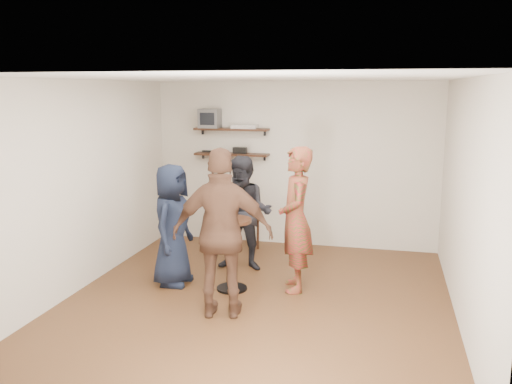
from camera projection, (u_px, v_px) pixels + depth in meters
room at (257, 194)px, 6.21m from camera, size 4.58×5.08×2.68m
shelf_upper at (231, 129)px, 8.61m from camera, size 1.20×0.25×0.04m
shelf_lower at (232, 154)px, 8.68m from camera, size 1.20×0.25×0.04m
crt_monitor at (210, 118)px, 8.66m from camera, size 0.32×0.30×0.30m
dvd_deck at (245, 126)px, 8.55m from camera, size 0.40×0.24×0.06m
radio at (240, 150)px, 8.64m from camera, size 0.22×0.10×0.10m
power_strip at (211, 151)px, 8.81m from camera, size 0.30×0.05×0.03m
side_table at (243, 222)px, 8.31m from camera, size 0.48×0.48×0.56m
vase_lilies at (243, 198)px, 8.24m from camera, size 0.19×0.19×0.91m
drinks_table at (231, 245)px, 6.71m from camera, size 0.50×0.50×0.91m
wine_glass_fl at (226, 207)px, 6.60m from camera, size 0.07×0.07×0.22m
wine_glass_fr at (235, 209)px, 6.59m from camera, size 0.07×0.07×0.20m
wine_glass_bl at (230, 208)px, 6.68m from camera, size 0.06×0.06×0.19m
wine_glass_br at (233, 207)px, 6.62m from camera, size 0.07×0.07×0.22m
person_plaid at (296, 219)px, 6.66m from camera, size 0.59×0.75×1.80m
person_dark at (245, 214)px, 7.43m from camera, size 0.80×0.64×1.59m
person_navy at (172, 225)px, 6.89m from camera, size 0.53×0.78×1.56m
person_brown at (223, 234)px, 5.86m from camera, size 1.16×0.63×1.87m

